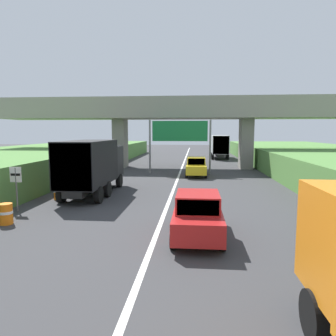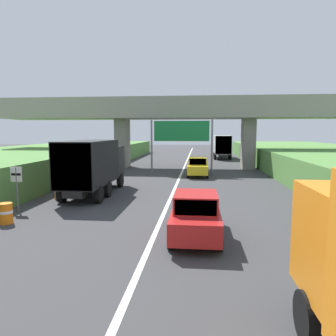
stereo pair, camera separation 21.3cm
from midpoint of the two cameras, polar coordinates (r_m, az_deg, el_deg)
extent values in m
cube|color=white|center=(26.67, 1.61, -1.85)|extent=(0.20, 102.04, 0.01)
cube|color=gray|center=(34.18, 2.45, 9.99)|extent=(40.00, 4.80, 1.10)
cube|color=gray|center=(32.06, 2.27, 12.18)|extent=(40.00, 0.36, 1.10)
cube|color=gray|center=(36.47, 2.62, 11.51)|extent=(40.00, 0.36, 1.10)
cube|color=gray|center=(35.15, -8.95, 4.53)|extent=(1.30, 2.20, 5.39)
cube|color=gray|center=(34.53, 14.00, 4.38)|extent=(1.30, 2.20, 5.39)
cylinder|color=slate|center=(29.59, -3.56, 3.92)|extent=(0.18, 0.18, 5.09)
cylinder|color=slate|center=(29.28, 7.56, 3.85)|extent=(0.18, 0.18, 5.09)
cube|color=#167238|center=(29.26, 1.98, 6.83)|extent=(5.20, 0.12, 1.90)
cube|color=white|center=(29.25, 1.98, 6.83)|extent=(4.89, 0.01, 1.67)
cylinder|color=slate|center=(17.26, -26.45, -3.56)|extent=(0.08, 0.08, 2.20)
cube|color=white|center=(17.14, -26.60, -1.09)|extent=(0.60, 0.03, 0.76)
cube|color=black|center=(17.12, -26.63, -1.10)|extent=(0.50, 0.01, 0.12)
cube|color=black|center=(20.30, -13.72, -2.86)|extent=(1.10, 7.30, 0.36)
cube|color=black|center=(22.60, -11.69, 1.29)|extent=(2.10, 2.10, 2.10)
cube|color=#2D3842|center=(23.55, -10.99, 2.25)|extent=(1.89, 0.06, 0.90)
cube|color=black|center=(19.12, -14.85, 1.00)|extent=(2.30, 5.20, 2.60)
cube|color=black|center=(16.73, -17.85, 0.12)|extent=(2.21, 0.04, 2.50)
cylinder|color=black|center=(23.06, -13.92, -2.19)|extent=(0.30, 0.96, 0.96)
cylinder|color=black|center=(22.51, -9.24, -2.30)|extent=(0.30, 0.96, 0.96)
cylinder|color=black|center=(18.45, -19.34, -4.57)|extent=(0.30, 0.96, 0.96)
cylinder|color=black|center=(17.68, -12.99, -4.84)|extent=(0.30, 0.96, 0.96)
cylinder|color=black|center=(19.97, -17.35, -3.66)|extent=(0.30, 0.96, 0.96)
cylinder|color=black|center=(19.26, -11.44, -3.86)|extent=(0.30, 0.96, 0.96)
cylinder|color=black|center=(7.06, 24.61, -23.46)|extent=(0.30, 0.96, 0.96)
cube|color=black|center=(47.15, 9.24, 2.58)|extent=(1.10, 7.30, 0.36)
cube|color=#B2B5B7|center=(49.67, 9.05, 4.20)|extent=(2.10, 2.10, 2.10)
cube|color=#2D3842|center=(50.68, 8.98, 4.59)|extent=(1.89, 0.06, 0.90)
cube|color=#B2B5B7|center=(46.03, 9.37, 4.32)|extent=(2.30, 5.20, 2.60)
cube|color=gray|center=(43.46, 9.62, 4.18)|extent=(2.21, 0.04, 2.50)
cylinder|color=black|center=(49.69, 7.90, 2.60)|extent=(0.30, 0.96, 0.96)
cylinder|color=black|center=(49.83, 10.14, 2.57)|extent=(0.30, 0.96, 0.96)
cylinder|color=black|center=(44.63, 8.09, 2.14)|extent=(0.30, 0.96, 0.96)
cylinder|color=black|center=(44.79, 10.83, 2.10)|extent=(0.30, 0.96, 0.96)
cylinder|color=black|center=(46.31, 7.98, 2.30)|extent=(0.30, 0.96, 0.96)
cylinder|color=black|center=(46.47, 10.62, 2.27)|extent=(0.30, 0.96, 0.96)
cube|color=gold|center=(27.89, 5.00, -0.06)|extent=(1.76, 4.10, 0.76)
cube|color=gold|center=(27.67, 5.02, 1.35)|extent=(1.56, 1.90, 0.64)
cube|color=#2D3842|center=(26.75, 5.01, 1.16)|extent=(1.44, 0.06, 0.54)
cylinder|color=black|center=(29.21, 3.39, -0.49)|extent=(0.22, 0.64, 0.64)
cylinder|color=black|center=(29.21, 6.61, -0.52)|extent=(0.22, 0.64, 0.64)
cylinder|color=black|center=(26.69, 3.23, -1.17)|extent=(0.22, 0.64, 0.64)
cylinder|color=black|center=(26.69, 6.75, -1.20)|extent=(0.22, 0.64, 0.64)
cube|color=red|center=(11.82, 4.94, -9.33)|extent=(1.76, 4.10, 0.76)
cube|color=red|center=(11.51, 4.98, -6.18)|extent=(1.56, 1.90, 0.64)
cube|color=#2D3842|center=(10.61, 4.96, -7.29)|extent=(1.44, 0.06, 0.54)
cylinder|color=black|center=(13.18, 1.33, -9.34)|extent=(0.22, 0.64, 0.64)
cylinder|color=black|center=(13.18, 8.56, -9.42)|extent=(0.22, 0.64, 0.64)
cylinder|color=black|center=(10.76, 0.42, -13.07)|extent=(0.22, 0.64, 0.64)
cylinder|color=black|center=(10.76, 9.39, -13.16)|extent=(0.22, 0.64, 0.64)
cylinder|color=orange|center=(15.18, -28.08, -7.48)|extent=(0.56, 0.56, 0.90)
cylinder|color=white|center=(15.16, -28.09, -7.21)|extent=(0.57, 0.57, 0.12)
cylinder|color=orange|center=(19.32, -19.80, -4.18)|extent=(0.56, 0.56, 0.90)
cylinder|color=white|center=(19.31, -19.81, -3.97)|extent=(0.57, 0.57, 0.12)
cylinder|color=orange|center=(23.82, -15.01, -2.02)|extent=(0.56, 0.56, 0.90)
cylinder|color=white|center=(23.81, -15.02, -1.85)|extent=(0.57, 0.57, 0.12)
cylinder|color=orange|center=(28.46, -11.76, -0.54)|extent=(0.56, 0.56, 0.90)
cylinder|color=white|center=(28.45, -11.77, -0.40)|extent=(0.57, 0.57, 0.12)
camera|label=1|loc=(0.11, -90.36, -0.04)|focal=33.07mm
camera|label=2|loc=(0.11, 89.64, 0.04)|focal=33.07mm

